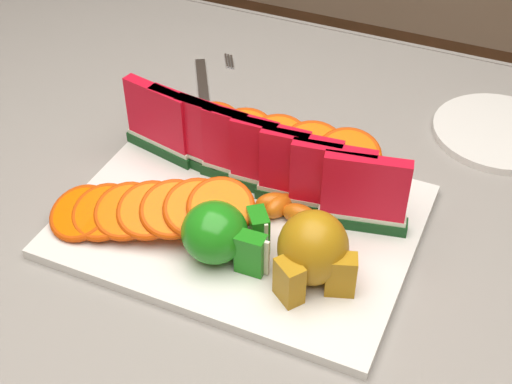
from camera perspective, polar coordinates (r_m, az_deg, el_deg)
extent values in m
cube|color=#492A1E|center=(0.86, -3.03, -3.47)|extent=(1.40, 0.90, 0.03)
cube|color=#492A1E|center=(1.64, -16.69, 2.21)|extent=(0.06, 0.06, 0.72)
cube|color=gray|center=(0.85, -3.08, -2.55)|extent=(1.52, 1.02, 0.01)
cube|color=gray|center=(1.29, 7.30, 8.64)|extent=(1.52, 0.01, 0.20)
cube|color=silver|center=(0.84, -1.16, -2.28)|extent=(0.40, 0.30, 0.01)
ellipsoid|color=#37841E|center=(0.77, -3.34, -3.23)|extent=(0.10, 0.10, 0.07)
cube|color=#37841E|center=(0.76, -0.42, -4.93)|extent=(0.03, 0.02, 0.05)
cube|color=beige|center=(0.75, 0.00, -5.06)|extent=(0.03, 0.00, 0.05)
cube|color=#37841E|center=(0.78, 0.17, -3.11)|extent=(0.03, 0.04, 0.05)
cube|color=beige|center=(0.78, 0.57, -3.23)|extent=(0.02, 0.03, 0.05)
ellipsoid|color=#A8901E|center=(0.74, 4.58, -4.46)|extent=(0.09, 0.09, 0.08)
cube|color=#A8901E|center=(0.73, 2.67, -7.16)|extent=(0.04, 0.04, 0.05)
cube|color=#A8901E|center=(0.74, 6.79, -6.60)|extent=(0.04, 0.03, 0.05)
cylinder|color=silver|center=(1.03, 18.89, 4.56)|extent=(0.24, 0.24, 0.01)
cube|color=silver|center=(1.08, -4.25, 8.20)|extent=(0.10, 0.15, 0.00)
cube|color=silver|center=(1.15, -2.39, 10.44)|extent=(0.02, 0.04, 0.00)
cube|color=silver|center=(1.14, -2.16, 10.39)|extent=(0.02, 0.04, 0.00)
cube|color=silver|center=(1.14, -1.93, 10.35)|extent=(0.02, 0.04, 0.00)
cube|color=#0E3D09|center=(0.93, -7.57, 3.56)|extent=(0.11, 0.04, 0.01)
cube|color=silver|center=(0.93, -7.63, 4.05)|extent=(0.10, 0.04, 0.01)
cube|color=red|center=(0.90, -7.86, 6.19)|extent=(0.10, 0.04, 0.08)
cube|color=#0E3D09|center=(0.91, -5.54, 2.81)|extent=(0.11, 0.04, 0.01)
cube|color=silver|center=(0.91, -5.58, 3.31)|extent=(0.10, 0.03, 0.01)
cube|color=red|center=(0.88, -5.75, 5.48)|extent=(0.10, 0.03, 0.08)
cube|color=#0E3D09|center=(0.90, -3.42, 2.03)|extent=(0.11, 0.03, 0.01)
cube|color=silver|center=(0.89, -3.44, 2.53)|extent=(0.10, 0.03, 0.01)
cube|color=red|center=(0.86, -3.55, 4.73)|extent=(0.10, 0.02, 0.08)
cube|color=#0E3D09|center=(0.88, -1.21, 1.21)|extent=(0.11, 0.02, 0.01)
cube|color=silver|center=(0.87, -1.22, 1.72)|extent=(0.10, 0.02, 0.01)
cube|color=red|center=(0.85, -1.26, 3.94)|extent=(0.10, 0.02, 0.08)
cube|color=#0E3D09|center=(0.86, 1.08, 0.37)|extent=(0.11, 0.02, 0.01)
cube|color=silver|center=(0.86, 1.09, 0.88)|extent=(0.10, 0.02, 0.01)
cube|color=red|center=(0.83, 1.12, 3.11)|extent=(0.10, 0.02, 0.08)
cube|color=#0E3D09|center=(0.85, 3.44, -0.51)|extent=(0.11, 0.03, 0.01)
cube|color=silver|center=(0.84, 3.47, 0.00)|extent=(0.10, 0.03, 0.01)
cube|color=red|center=(0.82, 3.59, 2.24)|extent=(0.10, 0.02, 0.08)
cube|color=#0E3D09|center=(0.84, 5.89, -1.42)|extent=(0.11, 0.04, 0.01)
cube|color=silver|center=(0.83, 5.93, -0.91)|extent=(0.10, 0.03, 0.01)
cube|color=red|center=(0.80, 6.13, 1.34)|extent=(0.10, 0.03, 0.08)
cube|color=#0E3D09|center=(0.83, 8.40, -2.35)|extent=(0.11, 0.04, 0.01)
cube|color=silver|center=(0.82, 8.46, -1.83)|extent=(0.10, 0.04, 0.01)
cube|color=red|center=(0.79, 8.75, 0.41)|extent=(0.10, 0.04, 0.08)
cylinder|color=orange|center=(0.84, -13.84, -1.64)|extent=(0.08, 0.08, 0.03)
torus|color=red|center=(0.84, -13.84, -1.64)|extent=(0.09, 0.09, 0.03)
cylinder|color=orange|center=(0.83, -12.11, -1.57)|extent=(0.07, 0.07, 0.03)
torus|color=red|center=(0.83, -12.11, -1.57)|extent=(0.08, 0.08, 0.03)
cylinder|color=orange|center=(0.82, -10.34, -1.50)|extent=(0.07, 0.07, 0.03)
torus|color=red|center=(0.82, -10.34, -1.50)|extent=(0.08, 0.08, 0.03)
cylinder|color=orange|center=(0.81, -8.53, -1.42)|extent=(0.08, 0.08, 0.03)
torus|color=red|center=(0.81, -8.53, -1.42)|extent=(0.09, 0.09, 0.03)
cylinder|color=orange|center=(0.80, -6.67, -1.35)|extent=(0.08, 0.08, 0.03)
torus|color=red|center=(0.80, -6.67, -1.35)|extent=(0.09, 0.09, 0.03)
cylinder|color=orange|center=(0.79, -4.77, -1.27)|extent=(0.09, 0.09, 0.03)
torus|color=red|center=(0.79, -4.77, -1.27)|extent=(0.10, 0.10, 0.03)
cylinder|color=orange|center=(0.78, -2.83, -1.18)|extent=(0.09, 0.09, 0.03)
torus|color=red|center=(0.78, -2.83, -1.18)|extent=(0.10, 0.10, 0.03)
cylinder|color=orange|center=(0.96, -3.64, 5.32)|extent=(0.07, 0.07, 0.03)
torus|color=red|center=(0.96, -3.64, 5.32)|extent=(0.08, 0.08, 0.03)
cylinder|color=orange|center=(0.94, -1.02, 4.79)|extent=(0.08, 0.08, 0.03)
torus|color=red|center=(0.94, -1.02, 4.79)|extent=(0.09, 0.09, 0.03)
cylinder|color=orange|center=(0.92, 1.70, 4.23)|extent=(0.09, 0.09, 0.03)
torus|color=red|center=(0.92, 1.70, 4.23)|extent=(0.10, 0.10, 0.03)
cylinder|color=orange|center=(0.90, 4.51, 3.64)|extent=(0.09, 0.09, 0.03)
torus|color=red|center=(0.90, 4.51, 3.64)|extent=(0.10, 0.10, 0.03)
cylinder|color=orange|center=(0.89, 7.41, 3.02)|extent=(0.09, 0.09, 0.03)
torus|color=red|center=(0.89, 7.41, 3.02)|extent=(0.11, 0.11, 0.03)
ellipsoid|color=#DF4407|center=(0.85, -5.08, -0.10)|extent=(0.03, 0.05, 0.03)
ellipsoid|color=#DF4407|center=(0.84, -4.30, -0.66)|extent=(0.04, 0.02, 0.03)
ellipsoid|color=#DF4407|center=(0.83, -2.87, -0.93)|extent=(0.03, 0.04, 0.03)
ellipsoid|color=#DF4407|center=(0.83, -1.55, -0.89)|extent=(0.04, 0.02, 0.03)
ellipsoid|color=#DF4407|center=(0.83, 1.37, -0.89)|extent=(0.05, 0.04, 0.03)
ellipsoid|color=#DF4407|center=(0.83, 1.88, -1.11)|extent=(0.04, 0.05, 0.03)
ellipsoid|color=#DF4407|center=(0.82, 3.51, -1.82)|extent=(0.04, 0.02, 0.03)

